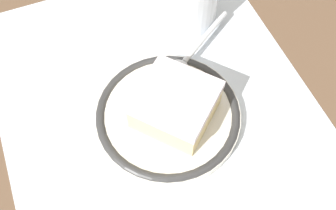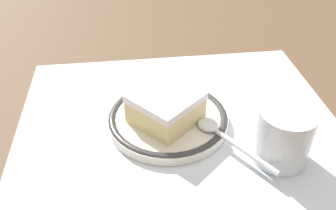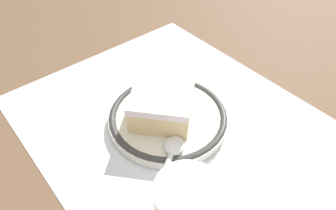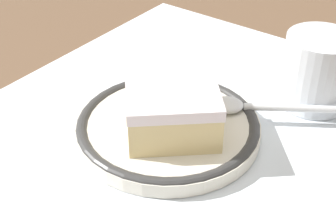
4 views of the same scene
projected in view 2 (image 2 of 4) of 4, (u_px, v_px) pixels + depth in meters
The scene contains 7 objects.
ground_plane at pixel (178, 121), 0.54m from camera, with size 2.40×2.40×0.00m, color brown.
placemat at pixel (178, 120), 0.54m from camera, with size 0.47×0.38×0.00m, color silver.
plate at pixel (168, 119), 0.53m from camera, with size 0.17×0.17×0.02m.
cake_slice at pixel (166, 107), 0.51m from camera, with size 0.12×0.12×0.04m.
spoon at pixel (221, 134), 0.49m from camera, with size 0.09×0.12×0.01m.
cup at pixel (283, 139), 0.46m from camera, with size 0.07×0.07×0.07m.
napkin at pixel (257, 83), 0.62m from camera, with size 0.12×0.14×0.00m, color white.
Camera 2 is at (0.07, 0.41, 0.34)m, focal length 38.79 mm.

